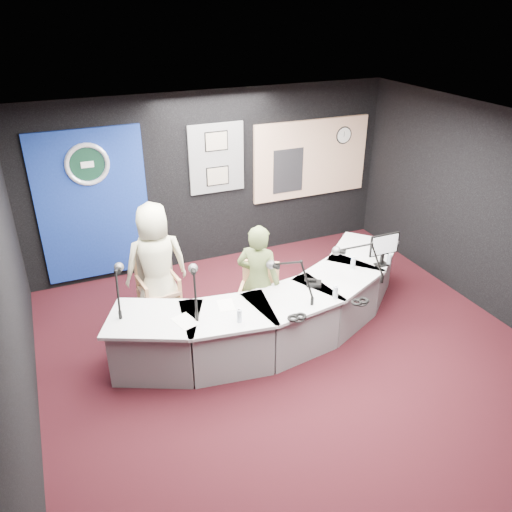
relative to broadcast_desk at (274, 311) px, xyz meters
name	(u,v)px	position (x,y,z in m)	size (l,w,h in m)	color
ground	(296,358)	(0.05, -0.55, -0.38)	(6.00, 6.00, 0.00)	black
ceiling	(306,135)	(0.05, -0.55, 2.42)	(6.00, 6.00, 0.02)	silver
wall_back	(214,180)	(0.05, 2.45, 1.02)	(6.00, 0.02, 2.80)	black
wall_left	(11,318)	(-2.95, -0.55, 1.02)	(0.02, 6.00, 2.80)	black
wall_right	(500,218)	(3.05, -0.55, 1.02)	(0.02, 6.00, 2.80)	black
broadcast_desk	(274,311)	(0.00, 0.00, 0.00)	(4.50, 1.90, 0.75)	#B4B7B9
backdrop_panel	(94,206)	(-1.85, 2.42, 0.88)	(1.60, 0.05, 2.30)	navy
agency_seal	(87,164)	(-1.85, 2.38, 1.52)	(0.63, 0.63, 0.07)	silver
seal_center	(87,164)	(-1.85, 2.38, 1.52)	(0.48, 0.48, 0.01)	black
pinboard	(217,158)	(0.10, 2.42, 1.38)	(0.90, 0.04, 1.10)	slate
framed_photo_upper	(217,141)	(0.10, 2.39, 1.65)	(0.34, 0.02, 0.27)	gray
framed_photo_lower	(218,176)	(0.10, 2.39, 1.09)	(0.34, 0.02, 0.27)	gray
booth_window_frame	(311,159)	(1.80, 2.42, 1.18)	(2.12, 0.06, 1.32)	tan
booth_glow	(311,159)	(1.80, 2.41, 1.18)	(2.00, 0.02, 1.20)	tan
equipment_rack	(288,171)	(1.35, 2.39, 1.03)	(0.55, 0.02, 0.75)	black
wall_clock	(344,135)	(2.40, 2.39, 1.52)	(0.28, 0.28, 0.01)	white
armchair_left	(158,285)	(-1.28, 0.99, 0.16)	(0.60, 0.60, 1.07)	tan
armchair_right	(258,301)	(-0.16, 0.16, 0.11)	(0.55, 0.55, 0.98)	tan
draped_jacket	(154,271)	(-1.27, 1.24, 0.24)	(0.50, 0.10, 0.70)	slate
person_man	(156,264)	(-1.28, 0.99, 0.48)	(0.84, 0.54, 1.71)	beige
person_woman	(258,281)	(-0.16, 0.16, 0.40)	(0.57, 0.37, 1.56)	#526032
computer_monitor	(384,244)	(1.59, -0.05, 0.70)	(0.39, 0.02, 0.27)	black
desk_phone	(314,283)	(0.48, -0.16, 0.40)	(0.18, 0.14, 0.05)	black
headphones_near	(360,302)	(0.79, -0.75, 0.39)	(0.20, 0.20, 0.03)	black
headphones_far	(297,317)	(-0.07, -0.75, 0.39)	(0.20, 0.20, 0.03)	black
paper_stack	(185,321)	(-1.26, -0.30, 0.38)	(0.21, 0.30, 0.00)	white
notepad	(226,305)	(-0.72, -0.17, 0.38)	(0.19, 0.27, 0.00)	white
boom_mic_a	(118,282)	(-1.86, 0.35, 0.68)	(0.24, 0.73, 0.60)	black
boom_mic_b	(194,284)	(-1.05, -0.03, 0.68)	(0.27, 0.72, 0.60)	black
boom_mic_c	(291,275)	(0.08, -0.29, 0.68)	(0.42, 0.66, 0.60)	black
boom_mic_d	(360,258)	(1.09, -0.23, 0.68)	(0.55, 0.56, 0.60)	black
water_bottles	(319,282)	(0.50, -0.26, 0.46)	(2.44, 0.64, 0.18)	silver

